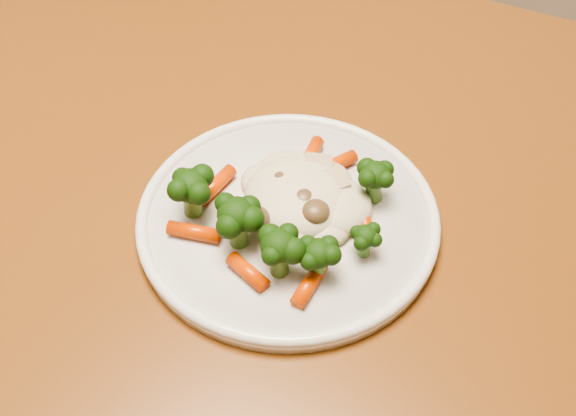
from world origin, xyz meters
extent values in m
cube|color=brown|center=(-0.08, 0.30, 0.73)|extent=(1.25, 0.95, 0.04)
cube|color=brown|center=(-0.64, 0.52, 0.35)|extent=(0.07, 0.07, 0.71)
cylinder|color=white|center=(-0.06, 0.28, 0.76)|extent=(0.24, 0.24, 0.01)
ellipsoid|color=beige|center=(-0.06, 0.30, 0.78)|extent=(0.10, 0.09, 0.04)
ellipsoid|color=black|center=(-0.12, 0.24, 0.78)|extent=(0.05, 0.05, 0.04)
ellipsoid|color=black|center=(-0.07, 0.24, 0.78)|extent=(0.05, 0.05, 0.04)
ellipsoid|color=black|center=(-0.03, 0.23, 0.78)|extent=(0.04, 0.04, 0.04)
ellipsoid|color=black|center=(-0.01, 0.25, 0.78)|extent=(0.04, 0.04, 0.03)
ellipsoid|color=black|center=(0.01, 0.29, 0.77)|extent=(0.03, 0.03, 0.03)
ellipsoid|color=black|center=(-0.02, 0.34, 0.78)|extent=(0.04, 0.04, 0.04)
cylinder|color=#EA4705|center=(-0.08, 0.34, 0.77)|extent=(0.02, 0.05, 0.01)
cylinder|color=#EA4705|center=(-0.06, 0.34, 0.77)|extent=(0.03, 0.05, 0.01)
cylinder|color=#EA4705|center=(-0.01, 0.31, 0.77)|extent=(0.04, 0.04, 0.01)
cylinder|color=#EA4705|center=(-0.12, 0.27, 0.77)|extent=(0.01, 0.04, 0.01)
cylinder|color=#EA4705|center=(-0.10, 0.22, 0.77)|extent=(0.04, 0.03, 0.01)
cylinder|color=#EA4705|center=(-0.05, 0.21, 0.77)|extent=(0.04, 0.02, 0.01)
cylinder|color=#EA4705|center=(0.00, 0.23, 0.77)|extent=(0.02, 0.04, 0.01)
ellipsoid|color=brown|center=(-0.05, 0.29, 0.78)|extent=(0.02, 0.02, 0.02)
ellipsoid|color=brown|center=(-0.03, 0.28, 0.78)|extent=(0.02, 0.02, 0.02)
ellipsoid|color=brown|center=(-0.08, 0.29, 0.78)|extent=(0.02, 0.02, 0.01)
ellipsoid|color=brown|center=(-0.07, 0.25, 0.78)|extent=(0.02, 0.02, 0.02)
cube|color=tan|center=(-0.06, 0.33, 0.78)|extent=(0.03, 0.03, 0.01)
cube|color=tan|center=(-0.04, 0.32, 0.78)|extent=(0.03, 0.02, 0.01)
cube|color=tan|center=(-0.08, 0.31, 0.78)|extent=(0.02, 0.02, 0.01)
camera|label=1|loc=(0.17, -0.03, 1.20)|focal=45.00mm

